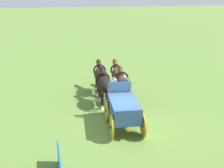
% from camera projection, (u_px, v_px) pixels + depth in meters
% --- Properties ---
extents(ground_plane, '(220.00, 220.00, 0.00)m').
position_uv_depth(ground_plane, '(124.00, 128.00, 17.59)').
color(ground_plane, olive).
extents(show_wagon, '(5.95, 2.06, 2.65)m').
position_uv_depth(show_wagon, '(123.00, 108.00, 17.42)').
color(show_wagon, '#2D4C7A').
rests_on(show_wagon, ground).
extents(draft_horse_rear_near, '(3.21, 1.10, 2.27)m').
position_uv_depth(draft_horse_rear_near, '(104.00, 85.00, 20.70)').
color(draft_horse_rear_near, black).
rests_on(draft_horse_rear_near, ground).
extents(draft_horse_rear_off, '(3.08, 1.10, 2.29)m').
position_uv_depth(draft_horse_rear_off, '(124.00, 84.00, 20.86)').
color(draft_horse_rear_off, brown).
rests_on(draft_horse_rear_off, ground).
extents(draft_horse_lead_near, '(3.01, 1.12, 2.22)m').
position_uv_depth(draft_horse_lead_near, '(100.00, 75.00, 23.17)').
color(draft_horse_lead_near, '#331E14').
rests_on(draft_horse_lead_near, ground).
extents(draft_horse_lead_off, '(3.21, 1.06, 2.19)m').
position_uv_depth(draft_horse_lead_off, '(118.00, 75.00, 23.36)').
color(draft_horse_lead_off, brown).
rests_on(draft_horse_lead_off, ground).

